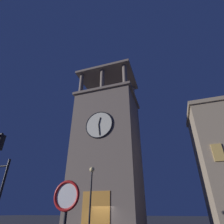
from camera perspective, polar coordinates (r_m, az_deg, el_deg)
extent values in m
cube|color=#75665B|center=(26.02, -1.42, -13.67)|extent=(8.54, 7.04, 17.85)
cube|color=#75665B|center=(29.78, -1.20, 3.50)|extent=(9.14, 7.64, 0.40)
cylinder|color=#75665B|center=(27.99, 4.08, 11.58)|extent=(0.70, 0.70, 3.92)
cylinder|color=#75665B|center=(28.84, -3.10, 10.11)|extent=(0.70, 0.70, 3.92)
cylinder|color=#75665B|center=(30.12, -9.71, 8.60)|extent=(0.70, 0.70, 3.92)
cylinder|color=#75665B|center=(32.55, 6.68, 5.14)|extent=(0.70, 0.70, 3.92)
cylinder|color=#75665B|center=(33.28, 0.49, 4.06)|extent=(0.70, 0.70, 3.92)
cylinder|color=#75665B|center=(34.39, -5.34, 3.00)|extent=(0.70, 0.70, 3.92)
cube|color=#75665B|center=(32.32, -1.12, 9.97)|extent=(9.14, 7.64, 0.40)
cylinder|color=black|center=(33.15, -1.10, 11.69)|extent=(0.12, 0.12, 2.17)
cylinder|color=silver|center=(23.99, -4.17, -4.03)|extent=(3.71, 0.12, 3.71)
torus|color=black|center=(23.97, -4.19, -4.01)|extent=(3.87, 0.16, 3.87)
cube|color=black|center=(24.09, -3.98, -2.83)|extent=(0.33, 0.06, 1.02)
cube|color=black|center=(23.55, -4.11, -5.63)|extent=(0.31, 0.06, 1.58)
cube|color=orange|center=(21.83, -5.13, -29.02)|extent=(3.20, 0.24, 4.00)
cube|color=#E0B259|center=(21.80, 30.63, -10.99)|extent=(1.00, 0.12, 1.80)
cube|color=black|center=(10.31, -32.05, -8.14)|extent=(0.22, 0.30, 0.75)
cylinder|color=black|center=(16.16, -6.96, -27.17)|extent=(0.14, 0.14, 4.98)
sphere|color=#F9DB8C|center=(16.47, -6.37, -17.72)|extent=(0.44, 0.44, 0.44)
cylinder|color=white|center=(5.50, -14.15, -24.37)|extent=(0.70, 0.04, 0.70)
torus|color=red|center=(5.48, -14.27, -24.34)|extent=(0.78, 0.08, 0.78)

